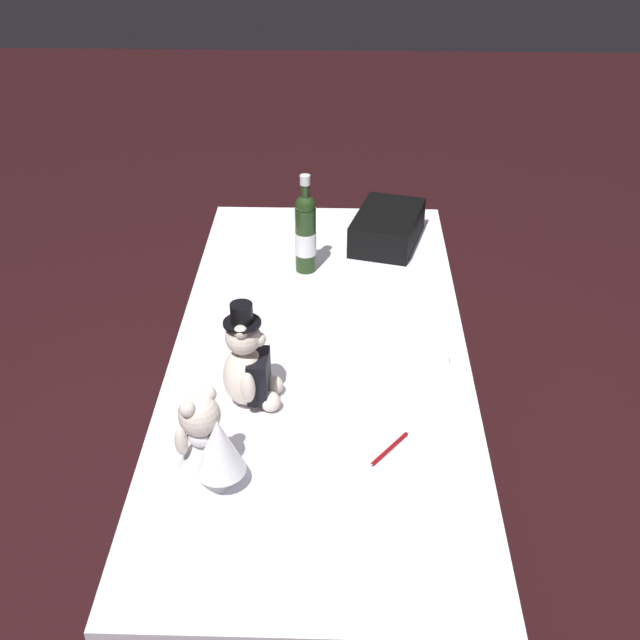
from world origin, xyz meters
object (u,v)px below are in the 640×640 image
(signing_pen, at_px, (388,450))
(teddy_bear_bride, at_px, (207,443))
(teddy_bear_groom, at_px, (249,367))
(champagne_bottle, at_px, (306,232))
(guestbook, at_px, (400,337))
(gift_case_black, at_px, (387,228))

(signing_pen, bearing_deg, teddy_bear_bride, 103.72)
(teddy_bear_groom, xyz_separation_m, signing_pen, (-0.19, -0.34, -0.10))
(champagne_bottle, relative_size, signing_pen, 2.64)
(teddy_bear_groom, distance_m, guestbook, 0.50)
(gift_case_black, bearing_deg, teddy_bear_bride, 159.47)
(champagne_bottle, height_order, guestbook, champagne_bottle)
(teddy_bear_bride, height_order, guestbook, teddy_bear_bride)
(signing_pen, xyz_separation_m, gift_case_black, (1.09, -0.04, 0.05))
(teddy_bear_groom, bearing_deg, signing_pen, -118.29)
(teddy_bear_groom, relative_size, guestbook, 1.07)
(teddy_bear_groom, distance_m, teddy_bear_bride, 0.29)
(teddy_bear_groom, bearing_deg, teddy_bear_bride, 167.15)
(teddy_bear_bride, height_order, champagne_bottle, champagne_bottle)
(guestbook, bearing_deg, champagne_bottle, 38.68)
(signing_pen, distance_m, gift_case_black, 1.10)
(teddy_bear_bride, distance_m, champagne_bottle, 1.00)
(teddy_bear_bride, bearing_deg, signing_pen, -76.28)
(champagne_bottle, distance_m, signing_pen, 0.93)
(teddy_bear_bride, xyz_separation_m, champagne_bottle, (0.99, -0.18, 0.04))
(teddy_bear_groom, bearing_deg, champagne_bottle, -9.01)
(teddy_bear_groom, distance_m, champagne_bottle, 0.71)
(champagne_bottle, bearing_deg, signing_pen, -165.25)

